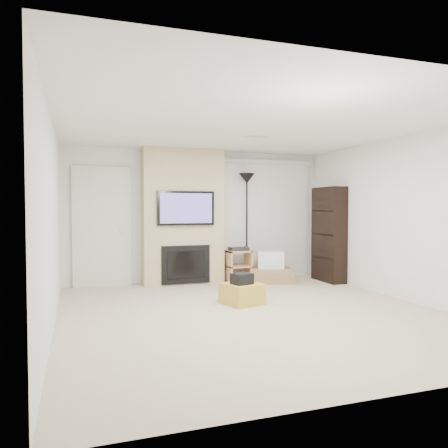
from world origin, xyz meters
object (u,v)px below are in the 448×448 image
object	(u,v)px
box_stack	(270,270)
bookshelf	(329,234)
ottoman	(242,294)
floor_lamp	(247,196)
av_stand	(239,264)

from	to	relation	value
box_stack	bookshelf	xyz separation A→B (m)	(1.10, -0.29, 0.68)
ottoman	bookshelf	world-z (taller)	bookshelf
floor_lamp	av_stand	size ratio (longest dim) A/B	3.15
floor_lamp	box_stack	distance (m)	1.49
ottoman	box_stack	bearing A→B (deg)	53.46
box_stack	bookshelf	world-z (taller)	bookshelf
floor_lamp	box_stack	bearing A→B (deg)	-47.33
av_stand	bookshelf	size ratio (longest dim) A/B	0.37
ottoman	floor_lamp	bearing A→B (deg)	66.43
floor_lamp	box_stack	xyz separation A→B (m)	(0.33, -0.36, -1.41)
ottoman	floor_lamp	size ratio (longest dim) A/B	0.24
bookshelf	floor_lamp	bearing A→B (deg)	155.53
ottoman	bookshelf	xyz separation A→B (m)	(2.29, 1.31, 0.75)
floor_lamp	bookshelf	distance (m)	1.74
av_stand	box_stack	size ratio (longest dim) A/B	0.64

